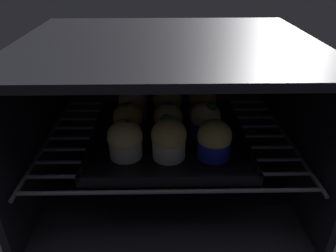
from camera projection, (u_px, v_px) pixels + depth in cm
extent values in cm
cube|color=black|center=(168.00, 187.00, 80.71)|extent=(59.00, 47.00, 1.50)
cube|color=black|center=(168.00, 44.00, 63.77)|extent=(59.00, 47.00, 1.50)
cube|color=black|center=(166.00, 86.00, 92.23)|extent=(59.00, 1.50, 34.00)
cube|color=black|center=(38.00, 125.00, 71.73)|extent=(1.50, 47.00, 34.00)
cube|color=black|center=(296.00, 123.00, 72.75)|extent=(1.50, 47.00, 34.00)
cylinder|color=#51515B|center=(170.00, 192.00, 57.17)|extent=(54.00, 0.80, 0.80)
cylinder|color=#51515B|center=(169.00, 175.00, 61.34)|extent=(54.00, 0.80, 0.80)
cylinder|color=#51515B|center=(169.00, 161.00, 65.52)|extent=(54.00, 0.80, 0.80)
cylinder|color=#51515B|center=(168.00, 148.00, 69.69)|extent=(54.00, 0.80, 0.80)
cylinder|color=#51515B|center=(168.00, 137.00, 73.86)|extent=(54.00, 0.80, 0.80)
cylinder|color=#51515B|center=(167.00, 127.00, 78.04)|extent=(54.00, 0.80, 0.80)
cylinder|color=#51515B|center=(167.00, 118.00, 82.21)|extent=(54.00, 0.80, 0.80)
cylinder|color=#51515B|center=(167.00, 110.00, 86.38)|extent=(54.00, 0.80, 0.80)
cylinder|color=#51515B|center=(167.00, 102.00, 90.56)|extent=(54.00, 0.80, 0.80)
cylinder|color=#51515B|center=(48.00, 138.00, 73.38)|extent=(0.80, 42.00, 0.80)
cylinder|color=#51515B|center=(286.00, 136.00, 74.34)|extent=(0.80, 42.00, 0.80)
cube|color=black|center=(168.00, 137.00, 71.87)|extent=(32.96, 32.96, 1.20)
cube|color=black|center=(170.00, 178.00, 57.21)|extent=(32.96, 0.80, 1.00)
cube|color=black|center=(167.00, 102.00, 85.47)|extent=(32.96, 0.80, 1.00)
cube|color=black|center=(94.00, 133.00, 71.06)|extent=(0.80, 32.96, 1.00)
cube|color=black|center=(241.00, 132.00, 71.63)|extent=(0.80, 32.96, 1.00)
cylinder|color=silver|center=(126.00, 148.00, 63.48)|extent=(6.41, 6.41, 3.63)
sphere|color=#E0CC7A|center=(125.00, 137.00, 62.30)|extent=(6.90, 6.90, 6.90)
sphere|color=#1E6023|center=(127.00, 125.00, 61.01)|extent=(1.72, 1.72, 1.72)
cylinder|color=silver|center=(167.00, 149.00, 63.21)|extent=(6.41, 6.41, 3.63)
sphere|color=#DBBC60|center=(167.00, 135.00, 61.75)|extent=(6.86, 6.86, 6.86)
sphere|color=#28702D|center=(166.00, 121.00, 61.87)|extent=(2.40, 2.40, 2.40)
cylinder|color=#1928B7|center=(214.00, 148.00, 63.36)|extent=(6.41, 6.41, 3.63)
sphere|color=#DBBC60|center=(215.00, 136.00, 62.06)|extent=(6.67, 6.67, 6.67)
sphere|color=#28702D|center=(212.00, 125.00, 61.44)|extent=(1.62, 1.62, 1.62)
cylinder|color=#1928B7|center=(129.00, 129.00, 70.24)|extent=(6.41, 6.41, 3.63)
sphere|color=gold|center=(128.00, 117.00, 68.92)|extent=(6.37, 6.37, 6.37)
sphere|color=#28702D|center=(127.00, 109.00, 67.64)|extent=(2.34, 2.34, 2.34)
cylinder|color=#1928B7|center=(167.00, 127.00, 70.87)|extent=(6.41, 6.41, 3.63)
sphere|color=#DBBC60|center=(167.00, 117.00, 69.71)|extent=(6.33, 6.33, 6.33)
sphere|color=#19511E|center=(170.00, 107.00, 69.04)|extent=(2.58, 2.58, 2.58)
cylinder|color=#1928B7|center=(205.00, 127.00, 71.06)|extent=(6.41, 6.41, 3.63)
sphere|color=#E0CC7A|center=(205.00, 117.00, 69.89)|extent=(6.63, 6.63, 6.63)
sphere|color=#19511E|center=(211.00, 107.00, 67.67)|extent=(2.15, 2.15, 2.15)
cylinder|color=silver|center=(133.00, 111.00, 77.87)|extent=(6.41, 6.41, 3.63)
sphere|color=#E0CC7A|center=(133.00, 100.00, 76.50)|extent=(6.77, 6.77, 6.77)
sphere|color=#1E6023|center=(133.00, 91.00, 74.92)|extent=(2.30, 2.30, 2.30)
cylinder|color=#7A238C|center=(168.00, 111.00, 77.79)|extent=(6.41, 6.41, 3.63)
sphere|color=gold|center=(168.00, 99.00, 76.27)|extent=(6.90, 6.90, 6.90)
sphere|color=#28702D|center=(168.00, 90.00, 74.43)|extent=(2.16, 2.16, 2.16)
cylinder|color=silver|center=(202.00, 110.00, 78.61)|extent=(6.41, 6.41, 3.63)
sphere|color=gold|center=(202.00, 100.00, 77.41)|extent=(6.65, 6.65, 6.65)
sphere|color=#19511E|center=(202.00, 95.00, 75.54)|extent=(2.41, 2.41, 2.41)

